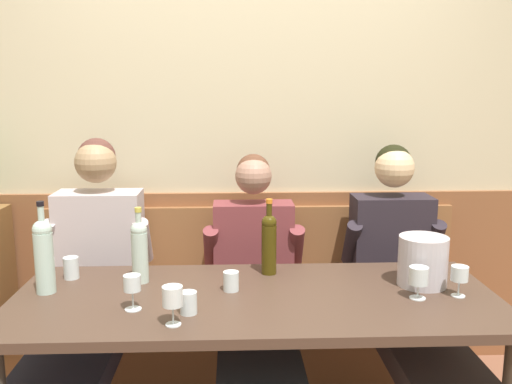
% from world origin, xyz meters
% --- Properties ---
extents(room_wall_back, '(6.80, 0.08, 2.80)m').
position_xyz_m(room_wall_back, '(0.00, 1.09, 1.40)').
color(room_wall_back, beige).
rests_on(room_wall_back, ground).
extents(wood_wainscot_panel, '(6.80, 0.03, 1.01)m').
position_xyz_m(wood_wainscot_panel, '(0.00, 1.04, 0.51)').
color(wood_wainscot_panel, brown).
rests_on(wood_wainscot_panel, ground).
extents(wall_bench, '(2.31, 0.42, 0.94)m').
position_xyz_m(wall_bench, '(0.00, 0.83, 0.28)').
color(wall_bench, brown).
rests_on(wall_bench, ground).
extents(dining_table, '(2.01, 0.82, 0.75)m').
position_xyz_m(dining_table, '(0.00, 0.13, 0.67)').
color(dining_table, '#463227').
rests_on(dining_table, ground).
extents(person_center_right_seat, '(0.54, 1.27, 1.35)m').
position_xyz_m(person_center_right_seat, '(-0.79, 0.48, 0.65)').
color(person_center_right_seat, '#31303F').
rests_on(person_center_right_seat, ground).
extents(person_center_left_seat, '(0.53, 1.26, 1.26)m').
position_xyz_m(person_center_left_seat, '(0.02, 0.43, 0.59)').
color(person_center_left_seat, '#24352F').
rests_on(person_center_left_seat, ground).
extents(person_left_seat, '(0.52, 1.27, 1.31)m').
position_xyz_m(person_left_seat, '(0.76, 0.47, 0.63)').
color(person_left_seat, '#333030').
rests_on(person_left_seat, ground).
extents(ice_bucket, '(0.21, 0.21, 0.22)m').
position_xyz_m(ice_bucket, '(0.73, 0.23, 0.86)').
color(ice_bucket, '#B9B0B8').
rests_on(ice_bucket, dining_table).
extents(wine_bottle_clear_water, '(0.07, 0.07, 0.34)m').
position_xyz_m(wine_bottle_clear_water, '(-0.50, 0.31, 0.90)').
color(wine_bottle_clear_water, '#B3C6BA').
rests_on(wine_bottle_clear_water, dining_table).
extents(wine_bottle_green_tall, '(0.08, 0.08, 0.39)m').
position_xyz_m(wine_bottle_green_tall, '(-0.88, 0.20, 0.92)').
color(wine_bottle_green_tall, '#B1CBC0').
rests_on(wine_bottle_green_tall, dining_table).
extents(wine_bottle_amber_mid, '(0.07, 0.07, 0.35)m').
position_xyz_m(wine_bottle_amber_mid, '(0.07, 0.40, 0.90)').
color(wine_bottle_amber_mid, '#3B300A').
rests_on(wine_bottle_amber_mid, dining_table).
extents(wine_glass_near_bucket, '(0.07, 0.07, 0.13)m').
position_xyz_m(wine_glass_near_bucket, '(0.84, 0.09, 0.84)').
color(wine_glass_near_bucket, silver).
rests_on(wine_glass_near_bucket, dining_table).
extents(wine_glass_by_bottle, '(0.07, 0.07, 0.15)m').
position_xyz_m(wine_glass_by_bottle, '(-0.31, -0.15, 0.85)').
color(wine_glass_by_bottle, silver).
rests_on(wine_glass_by_bottle, dining_table).
extents(wine_glass_mid_right, '(0.07, 0.07, 0.14)m').
position_xyz_m(wine_glass_mid_right, '(-0.48, 0.00, 0.85)').
color(wine_glass_mid_right, silver).
rests_on(wine_glass_mid_right, dining_table).
extents(wine_glass_mid_left, '(0.08, 0.08, 0.13)m').
position_xyz_m(wine_glass_mid_left, '(0.66, 0.07, 0.85)').
color(wine_glass_mid_left, silver).
rests_on(wine_glass_mid_left, dining_table).
extents(water_tumbler_left, '(0.07, 0.07, 0.10)m').
position_xyz_m(water_tumbler_left, '(-0.82, 0.37, 0.80)').
color(water_tumbler_left, silver).
rests_on(water_tumbler_left, dining_table).
extents(water_tumbler_center, '(0.07, 0.07, 0.08)m').
position_xyz_m(water_tumbler_center, '(-0.10, 0.19, 0.79)').
color(water_tumbler_center, silver).
rests_on(water_tumbler_center, dining_table).
extents(water_tumbler_right, '(0.07, 0.07, 0.09)m').
position_xyz_m(water_tumbler_right, '(-0.26, -0.05, 0.80)').
color(water_tumbler_right, silver).
rests_on(water_tumbler_right, dining_table).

